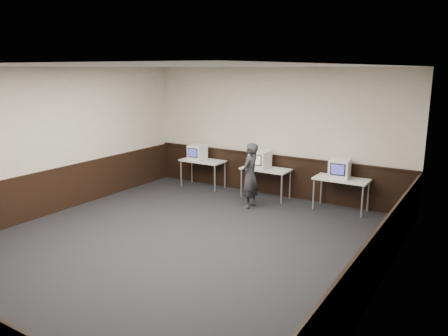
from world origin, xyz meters
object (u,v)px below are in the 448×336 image
object	(u,v)px
desk_left	(203,163)
emac_left	(197,152)
desk_center	(266,171)
emac_right	(340,168)
desk_right	(341,181)
person	(250,176)
emac_center	(260,159)

from	to	relation	value
desk_left	emac_left	xyz separation A→B (m)	(-0.14, -0.04, 0.28)
desk_center	emac_left	world-z (taller)	emac_left
desk_center	emac_right	world-z (taller)	emac_right
desk_center	desk_right	distance (m)	1.90
desk_center	emac_left	bearing A→B (deg)	-178.79
emac_right	emac_left	bearing A→B (deg)	174.51
desk_right	person	size ratio (longest dim) A/B	0.79
person	desk_left	bearing A→B (deg)	-115.61
emac_right	person	world-z (taller)	person
emac_left	desk_right	bearing A→B (deg)	0.76
emac_left	emac_right	distance (m)	3.88
desk_right	emac_center	xyz separation A→B (m)	(-2.06, -0.02, 0.29)
person	desk_center	bearing A→B (deg)	-177.89
desk_center	person	world-z (taller)	person
emac_left	person	distance (m)	2.27
desk_right	emac_left	world-z (taller)	emac_left
desk_center	person	xyz separation A→B (m)	(0.05, -0.90, 0.08)
emac_left	emac_center	bearing A→B (deg)	0.87
person	desk_right	bearing A→B (deg)	115.10
emac_left	person	xyz separation A→B (m)	(2.09, -0.86, -0.20)
desk_right	emac_center	distance (m)	2.08
desk_left	emac_right	xyz separation A→B (m)	(3.74, 0.01, 0.29)
desk_left	emac_center	world-z (taller)	emac_center
emac_center	desk_center	bearing A→B (deg)	8.54
emac_right	person	xyz separation A→B (m)	(-1.79, -0.91, -0.21)
emac_left	emac_center	size ratio (longest dim) A/B	0.91
desk_left	emac_right	distance (m)	3.75
emac_center	emac_right	size ratio (longest dim) A/B	0.95
emac_center	emac_right	world-z (taller)	same
desk_left	emac_left	world-z (taller)	emac_left
desk_center	desk_right	bearing A→B (deg)	0.00
emac_left	emac_center	world-z (taller)	emac_center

